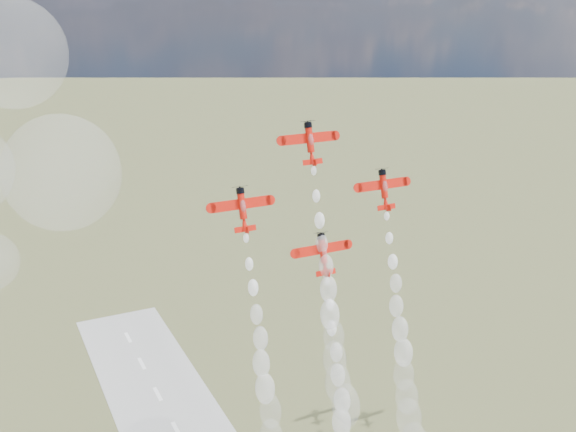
# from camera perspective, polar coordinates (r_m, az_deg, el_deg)

# --- Properties ---
(plane_lead) EXTENTS (11.53, 4.59, 8.05)m
(plane_lead) POSITION_cam_1_polar(r_m,az_deg,el_deg) (127.80, 1.88, 6.27)
(plane_lead) COLOR red
(plane_lead) RESTS_ON ground
(plane_left) EXTENTS (11.53, 4.59, 8.05)m
(plane_left) POSITION_cam_1_polar(r_m,az_deg,el_deg) (121.68, -3.88, 0.65)
(plane_left) COLOR red
(plane_left) RESTS_ON ground
(plane_right) EXTENTS (11.53, 4.59, 8.05)m
(plane_right) POSITION_cam_1_polar(r_m,az_deg,el_deg) (135.34, 8.13, 2.33)
(plane_right) COLOR red
(plane_right) RESTS_ON ground
(plane_slot) EXTENTS (11.53, 4.59, 8.05)m
(plane_slot) POSITION_cam_1_polar(r_m,az_deg,el_deg) (128.66, 3.00, -3.15)
(plane_slot) COLOR red
(plane_slot) RESTS_ON ground
(smoke_trail_lead) EXTENTS (5.75, 16.52, 46.83)m
(smoke_trail_lead) POSITION_cam_1_polar(r_m,az_deg,el_deg) (132.69, 4.13, -11.85)
(smoke_trail_lead) COLOR white
(smoke_trail_lead) RESTS_ON plane_lead
(smoke_trail_right) EXTENTS (5.62, 16.55, 47.81)m
(smoke_trail_right) POSITION_cam_1_polar(r_m,az_deg,el_deg) (143.05, 10.06, -14.66)
(smoke_trail_right) COLOR white
(smoke_trail_right) RESTS_ON plane_right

